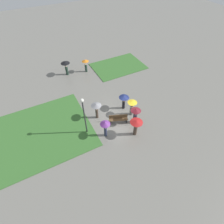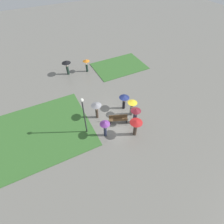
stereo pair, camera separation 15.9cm
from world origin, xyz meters
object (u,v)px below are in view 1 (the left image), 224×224
park_bench (118,119)px  crowd_person_red (136,125)px  lamp_post (84,112)px  lone_walker_far_path (66,65)px  crowd_person_grey (96,108)px  crowd_person_purple (105,126)px  crowd_person_navy (124,99)px  crowd_person_maroon (136,113)px  lone_walker_mid_plaza (85,63)px  crowd_person_yellow (132,106)px

park_bench → crowd_person_red: (0.66, -2.13, 0.93)m
lamp_post → lone_walker_far_path: 10.76m
crowd_person_grey → crowd_person_purple: bearing=147.7°
crowd_person_purple → crowd_person_red: (2.57, -1.17, -0.05)m
lamp_post → crowd_person_navy: lamp_post is taller
park_bench → crowd_person_maroon: (1.43, -0.85, 0.87)m
lone_walker_far_path → crowd_person_navy: bearing=-112.0°
lamp_post → crowd_person_navy: bearing=14.9°
lone_walker_far_path → crowd_person_maroon: bearing=-116.2°
park_bench → crowd_person_red: crowd_person_red is taller
crowd_person_purple → lone_walker_far_path: size_ratio=0.98×
crowd_person_red → lone_walker_far_path: bearing=87.9°
park_bench → lone_walker_mid_plaza: 10.33m
lamp_post → crowd_person_purple: 2.30m
lone_walker_mid_plaza → crowd_person_purple: bearing=177.5°
crowd_person_navy → lone_walker_far_path: bearing=146.1°
crowd_person_yellow → lone_walker_mid_plaza: 10.04m
crowd_person_grey → crowd_person_maroon: (3.10, -2.42, -0.09)m
crowd_person_maroon → lone_walker_far_path: bearing=140.8°
park_bench → lone_walker_far_path: size_ratio=0.97×
crowd_person_purple → crowd_person_maroon: crowd_person_maroon is taller
crowd_person_purple → park_bench: bearing=-66.0°
crowd_person_yellow → crowd_person_navy: (-0.27, 1.20, 0.14)m
crowd_person_red → crowd_person_grey: crowd_person_red is taller
crowd_person_navy → lone_walker_far_path: size_ratio=0.91×
crowd_person_navy → crowd_person_maroon: 2.36m
crowd_person_maroon → lone_walker_mid_plaza: size_ratio=1.09×
lamp_post → crowd_person_yellow: 5.37m
lone_walker_far_path → crowd_person_grey: bearing=-130.6°
crowd_person_purple → lone_walker_mid_plaza: bearing=-15.2°
crowd_person_grey → crowd_person_maroon: 3.93m
lamp_post → crowd_person_grey: (1.69, 1.34, -1.36)m
crowd_person_maroon → lone_walker_mid_plaza: bearing=128.8°
crowd_person_yellow → crowd_person_navy: 1.24m
crowd_person_purple → crowd_person_navy: bearing=-56.8°
crowd_person_yellow → crowd_person_red: 2.69m
crowd_person_navy → crowd_person_purple: bearing=-108.6°
crowd_person_purple → lone_walker_mid_plaza: size_ratio=1.08×
lone_walker_mid_plaza → lone_walker_far_path: bearing=88.5°
park_bench → crowd_person_purple: (-1.91, -0.96, 0.98)m
crowd_person_yellow → lone_walker_far_path: lone_walker_far_path is taller
crowd_person_yellow → crowd_person_grey: crowd_person_grey is taller
crowd_person_navy → crowd_person_yellow: bearing=-42.0°
crowd_person_red → crowd_person_maroon: (0.78, 1.28, -0.07)m
crowd_person_yellow → crowd_person_navy: bearing=49.4°
crowd_person_navy → crowd_person_grey: size_ratio=0.93×
lone_walker_mid_plaza → crowd_person_red: bearing=-169.6°
park_bench → crowd_person_grey: size_ratio=1.00×
lamp_post → crowd_person_purple: lamp_post is taller
crowd_person_yellow → crowd_person_red: (-1.12, -2.44, 0.18)m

